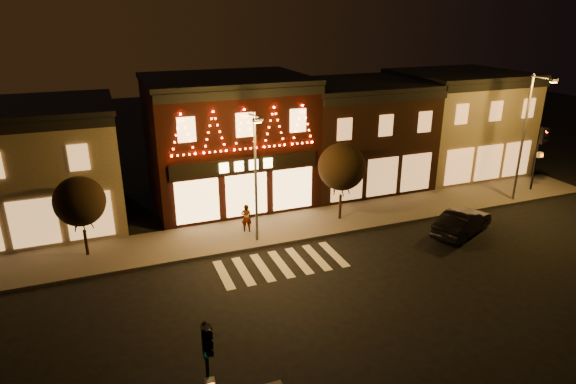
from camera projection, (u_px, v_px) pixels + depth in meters
ground at (313, 305)px, 21.57m from camera, size 120.00×120.00×0.00m
sidewalk_far at (289, 227)px, 29.22m from camera, size 44.00×4.00×0.15m
building_left at (8, 169)px, 28.12m from camera, size 12.20×8.28×7.30m
building_pulp at (228, 140)px, 32.34m from camera, size 10.20×8.34×8.30m
building_right_a at (355, 133)px, 35.72m from camera, size 9.20×8.28×7.50m
building_right_b at (456, 122)px, 38.72m from camera, size 9.20×8.28×7.80m
traffic_signal_near at (208, 361)px, 13.62m from camera, size 0.30×0.42×4.09m
traffic_signal_far at (541, 146)px, 33.86m from camera, size 0.41×0.53×4.56m
streetlamp_mid at (256, 169)px, 25.72m from camera, size 0.60×1.65×7.20m
streetlamp_right at (527, 129)px, 31.40m from camera, size 0.55×1.91×8.31m
tree_left at (80, 201)px, 24.70m from camera, size 2.56×2.56×4.28m
tree_right at (342, 167)px, 29.05m from camera, size 2.84×2.84×4.75m
dark_sedan at (462, 222)px, 28.17m from camera, size 4.78×3.34×1.49m
pedestrian at (246, 218)px, 28.16m from camera, size 0.72×0.62×1.66m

